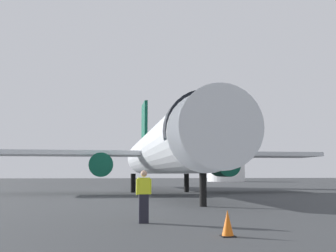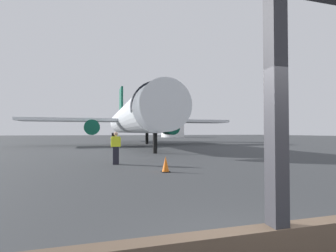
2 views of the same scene
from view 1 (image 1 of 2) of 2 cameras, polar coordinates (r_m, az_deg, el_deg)
name	(u,v)px [view 1 (image 1 of 2)]	position (r m, az deg, el deg)	size (l,w,h in m)	color
ground_plane	(128,190)	(42.53, -5.68, -8.96)	(220.00, 220.00, 0.00)	#383A3D
airplane	(163,150)	(34.59, -0.78, -3.49)	(28.06, 36.51, 10.62)	silver
ground_crew_worker	(144,196)	(13.62, -3.46, -9.84)	(0.53, 0.27, 1.74)	black
traffic_cone	(228,224)	(10.90, 8.46, -13.58)	(0.36, 0.36, 0.69)	orange
fuel_storage_tank	(226,172)	(87.29, 8.23, -6.43)	(7.96, 7.96, 4.18)	white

